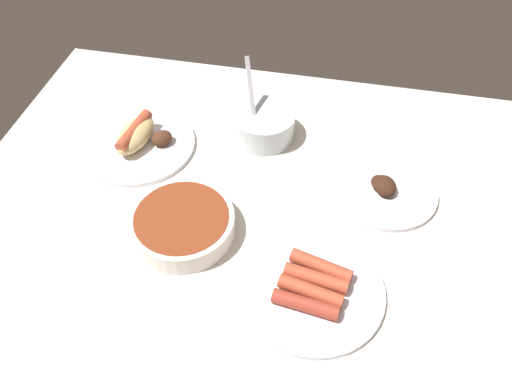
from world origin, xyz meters
TOP-DOWN VIEW (x-y plane):
  - ground_plane at (0.00, 0.00)cm, footprint 120.00×90.00cm
  - bowl_coleslaw at (5.48, -21.58)cm, footprint 13.03×13.03cm
  - plate_hotdog_assembled at (30.58, -13.00)cm, footprint 24.14×24.14cm
  - plate_grilled_meat at (-20.53, -10.23)cm, footprint 20.08×20.08cm
  - plate_sausages at (-9.81, 14.52)cm, footprint 23.71×23.71cm
  - bowl_chili at (14.58, 6.86)cm, footprint 18.66×18.66cm

SIDE VIEW (x-z plane):
  - ground_plane at x=0.00cm, z-range -3.00..0.00cm
  - plate_grilled_meat at x=-20.53cm, z-range -1.04..2.73cm
  - plate_sausages at x=-9.81cm, z-range -0.68..2.70cm
  - plate_hotdog_assembled at x=30.58cm, z-range -1.12..4.49cm
  - bowl_chili at x=14.58cm, z-range 0.23..4.56cm
  - bowl_coleslaw at x=5.48cm, z-range -4.62..11.19cm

